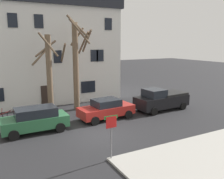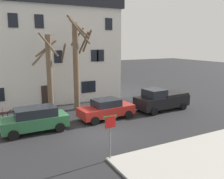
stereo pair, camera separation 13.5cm
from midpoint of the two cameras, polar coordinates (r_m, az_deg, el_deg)
name	(u,v)px [view 1 (the left image)]	position (r m, az deg, el deg)	size (l,w,h in m)	color
ground_plane	(98,135)	(16.55, -3.55, -10.65)	(120.00, 120.00, 0.00)	#262628
building_main	(49,47)	(27.45, -14.81, 9.84)	(14.03, 8.16, 11.25)	white
tree_bare_near	(50,72)	(20.62, -14.77, 3.98)	(2.75, 2.73, 6.93)	brown
tree_bare_mid	(77,62)	(21.90, -8.56, 6.41)	(2.24, 2.32, 8.40)	brown
car_green_wagon	(35,119)	(17.56, -17.98, -6.76)	(4.44, 2.07, 1.74)	#2D6B42
car_red_sedan	(106,109)	(19.57, -1.57, -4.63)	(4.66, 2.35, 1.64)	#AD231E
pickup_truck_black	(161,99)	(22.51, 11.44, -2.33)	(5.22, 2.45, 2.04)	black
street_sign_pole	(111,129)	(12.57, -0.51, -9.40)	(0.76, 0.07, 2.45)	slate
bicycle_leaning	(5,115)	(21.25, -24.28, -5.63)	(1.65, 0.67, 1.03)	black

